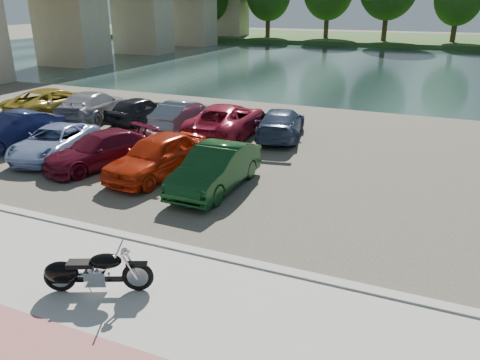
{
  "coord_description": "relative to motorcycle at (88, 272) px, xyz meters",
  "views": [
    {
      "loc": [
        5.47,
        -6.93,
        5.91
      ],
      "look_at": [
        0.54,
        4.59,
        1.1
      ],
      "focal_mm": 35.0,
      "sensor_mm": 36.0,
      "label": 1
    }
  ],
  "objects": [
    {
      "name": "car_9",
      "position": [
        -5.04,
        13.02,
        0.17
      ],
      "size": [
        1.64,
        4.24,
        1.37
      ],
      "primitive_type": "imported",
      "rotation": [
        0.0,
        0.0,
        3.1
      ],
      "color": "slate",
      "rests_on": "parking_lot"
    },
    {
      "name": "far_bank",
      "position": [
        0.84,
        72.37,
        -0.26
      ],
      "size": [
        120.0,
        24.0,
        0.6
      ],
      "primitive_type": "cube",
      "color": "#23491A",
      "rests_on": "ground"
    },
    {
      "name": "car_2",
      "position": [
        -7.58,
        7.01,
        0.09
      ],
      "size": [
        2.84,
        4.72,
        1.22
      ],
      "primitive_type": "imported",
      "rotation": [
        0.0,
        0.0,
        0.19
      ],
      "color": "#8C9FCC",
      "rests_on": "parking_lot"
    },
    {
      "name": "ground",
      "position": [
        0.84,
        0.37,
        -0.56
      ],
      "size": [
        200.0,
        200.0,
        0.0
      ],
      "primitive_type": "plane",
      "color": "#595447",
      "rests_on": "ground"
    },
    {
      "name": "motorcycle",
      "position": [
        0.0,
        0.0,
        0.0
      ],
      "size": [
        2.19,
        1.17,
        1.05
      ],
      "rotation": [
        0.0,
        0.0,
        0.42
      ],
      "color": "black",
      "rests_on": "promenade"
    },
    {
      "name": "car_4",
      "position": [
        -2.6,
        6.78,
        0.23
      ],
      "size": [
        2.35,
        4.59,
        1.5
      ],
      "primitive_type": "imported",
      "rotation": [
        0.0,
        0.0,
        -0.14
      ],
      "color": "red",
      "rests_on": "parking_lot"
    },
    {
      "name": "bridge",
      "position": [
        -27.16,
        41.39,
        4.96
      ],
      "size": [
        7.0,
        56.0,
        8.55
      ],
      "color": "tan",
      "rests_on": "ground"
    },
    {
      "name": "car_3",
      "position": [
        -5.15,
        6.82,
        0.11
      ],
      "size": [
        3.15,
        4.72,
        1.27
      ],
      "primitive_type": "imported",
      "rotation": [
        0.0,
        0.0,
        -0.34
      ],
      "color": "#5D0D1F",
      "rests_on": "parking_lot"
    },
    {
      "name": "car_1",
      "position": [
        -10.14,
        7.31,
        0.2
      ],
      "size": [
        2.17,
        4.56,
        1.44
      ],
      "primitive_type": "imported",
      "rotation": [
        0.0,
        0.0,
        -0.15
      ],
      "color": "#151B44",
      "rests_on": "parking_lot"
    },
    {
      "name": "car_10",
      "position": [
        -2.52,
        12.48,
        0.24
      ],
      "size": [
        2.91,
        5.65,
        1.53
      ],
      "primitive_type": "imported",
      "rotation": [
        0.0,
        0.0,
        3.21
      ],
      "color": "#A81C36",
      "rests_on": "parking_lot"
    },
    {
      "name": "promenade",
      "position": [
        0.84,
        -0.63,
        -0.51
      ],
      "size": [
        60.0,
        6.0,
        0.1
      ],
      "primitive_type": "cube",
      "color": "#A4A39B",
      "rests_on": "ground"
    },
    {
      "name": "car_8",
      "position": [
        -7.7,
        13.12,
        0.15
      ],
      "size": [
        2.16,
        4.14,
        1.34
      ],
      "primitive_type": "imported",
      "rotation": [
        0.0,
        0.0,
        2.99
      ],
      "color": "black",
      "rests_on": "parking_lot"
    },
    {
      "name": "car_7",
      "position": [
        -10.25,
        12.6,
        0.24
      ],
      "size": [
        3.12,
        5.54,
        1.51
      ],
      "primitive_type": "imported",
      "rotation": [
        0.0,
        0.0,
        3.34
      ],
      "color": "#95969D",
      "rests_on": "parking_lot"
    },
    {
      "name": "river",
      "position": [
        0.84,
        40.37,
        -0.56
      ],
      "size": [
        120.0,
        40.0,
        0.0
      ],
      "primitive_type": "cube",
      "color": "#172928",
      "rests_on": "ground"
    },
    {
      "name": "parking_lot",
      "position": [
        0.84,
        11.37,
        -0.54
      ],
      "size": [
        60.0,
        18.0,
        0.04
      ],
      "primitive_type": "cube",
      "color": "#444037",
      "rests_on": "ground"
    },
    {
      "name": "car_6",
      "position": [
        -12.74,
        12.47,
        0.25
      ],
      "size": [
        2.95,
        5.7,
        1.53
      ],
      "primitive_type": "imported",
      "rotation": [
        0.0,
        0.0,
        3.07
      ],
      "color": "#A58D26",
      "rests_on": "parking_lot"
    },
    {
      "name": "kerb",
      "position": [
        0.84,
        2.37,
        -0.49
      ],
      "size": [
        60.0,
        0.3,
        0.14
      ],
      "primitive_type": "cube",
      "color": "#A4A39B",
      "rests_on": "ground"
    },
    {
      "name": "car_11",
      "position": [
        -0.17,
        13.3,
        0.14
      ],
      "size": [
        2.66,
        4.83,
        1.33
      ],
      "primitive_type": "imported",
      "rotation": [
        0.0,
        0.0,
        3.33
      ],
      "color": "#334264",
      "rests_on": "parking_lot"
    },
    {
      "name": "car_5",
      "position": [
        -0.14,
        6.46,
        0.2
      ],
      "size": [
        1.61,
        4.4,
        1.44
      ],
      "primitive_type": "imported",
      "rotation": [
        0.0,
        0.0,
        -0.02
      ],
      "color": "#0E3616",
      "rests_on": "parking_lot"
    }
  ]
}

